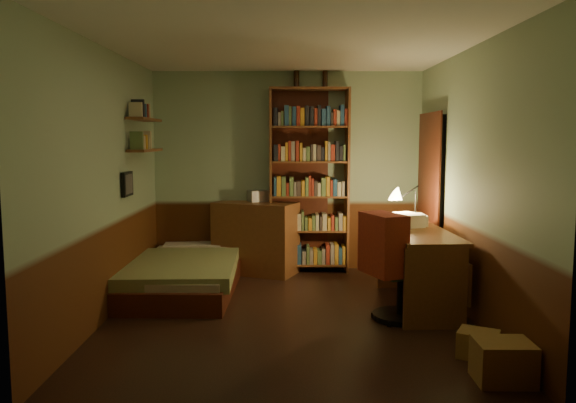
{
  "coord_description": "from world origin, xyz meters",
  "views": [
    {
      "loc": [
        -0.02,
        -5.38,
        1.73
      ],
      "look_at": [
        0.0,
        0.25,
        1.1
      ],
      "focal_mm": 35.0,
      "sensor_mm": 36.0,
      "label": 1
    }
  ],
  "objects_px": {
    "bed": "(185,262)",
    "office_chair": "(401,267)",
    "bookshelf": "(309,181)",
    "cardboard_box_b": "(478,344)",
    "desk_lamp": "(416,193)",
    "cardboard_box_a": "(503,362)",
    "dresser": "(256,238)",
    "mini_stereo": "(259,196)",
    "desk": "(417,269)"
  },
  "relations": [
    {
      "from": "bed",
      "to": "desk",
      "type": "xyz_separation_m",
      "value": [
        2.53,
        -0.67,
        0.08
      ]
    },
    {
      "from": "bed",
      "to": "dresser",
      "type": "bearing_deg",
      "value": 47.0
    },
    {
      "from": "cardboard_box_b",
      "to": "office_chair",
      "type": "bearing_deg",
      "value": 114.55
    },
    {
      "from": "bookshelf",
      "to": "cardboard_box_a",
      "type": "xyz_separation_m",
      "value": [
        1.26,
        -3.39,
        -1.04
      ]
    },
    {
      "from": "bookshelf",
      "to": "office_chair",
      "type": "bearing_deg",
      "value": -70.6
    },
    {
      "from": "mini_stereo",
      "to": "bed",
      "type": "bearing_deg",
      "value": -153.24
    },
    {
      "from": "desk_lamp",
      "to": "cardboard_box_b",
      "type": "xyz_separation_m",
      "value": [
        0.07,
        -1.96,
        -1.02
      ]
    },
    {
      "from": "dresser",
      "to": "desk",
      "type": "xyz_separation_m",
      "value": [
        1.75,
        -1.47,
        -0.06
      ]
    },
    {
      "from": "bookshelf",
      "to": "desk",
      "type": "height_order",
      "value": "bookshelf"
    },
    {
      "from": "bookshelf",
      "to": "cardboard_box_b",
      "type": "height_order",
      "value": "bookshelf"
    },
    {
      "from": "dresser",
      "to": "bed",
      "type": "bearing_deg",
      "value": -111.86
    },
    {
      "from": "bed",
      "to": "dresser",
      "type": "height_order",
      "value": "dresser"
    },
    {
      "from": "office_chair",
      "to": "desk_lamp",
      "type": "bearing_deg",
      "value": 48.19
    },
    {
      "from": "cardboard_box_b",
      "to": "cardboard_box_a",
      "type": "bearing_deg",
      "value": -87.28
    },
    {
      "from": "desk_lamp",
      "to": "office_chair",
      "type": "distance_m",
      "value": 1.24
    },
    {
      "from": "dresser",
      "to": "mini_stereo",
      "type": "height_order",
      "value": "mini_stereo"
    },
    {
      "from": "dresser",
      "to": "desk_lamp",
      "type": "bearing_deg",
      "value": -3.11
    },
    {
      "from": "bookshelf",
      "to": "desk",
      "type": "bearing_deg",
      "value": -58.2
    },
    {
      "from": "dresser",
      "to": "cardboard_box_b",
      "type": "distance_m",
      "value": 3.46
    },
    {
      "from": "dresser",
      "to": "desk",
      "type": "relative_size",
      "value": 0.7
    },
    {
      "from": "desk",
      "to": "desk_lamp",
      "type": "height_order",
      "value": "desk_lamp"
    },
    {
      "from": "bed",
      "to": "bookshelf",
      "type": "height_order",
      "value": "bookshelf"
    },
    {
      "from": "cardboard_box_a",
      "to": "cardboard_box_b",
      "type": "height_order",
      "value": "cardboard_box_a"
    },
    {
      "from": "mini_stereo",
      "to": "desk_lamp",
      "type": "distance_m",
      "value": 2.08
    },
    {
      "from": "bookshelf",
      "to": "office_chair",
      "type": "relative_size",
      "value": 2.32
    },
    {
      "from": "mini_stereo",
      "to": "dresser",
      "type": "bearing_deg",
      "value": -130.71
    },
    {
      "from": "desk",
      "to": "cardboard_box_a",
      "type": "distance_m",
      "value": 1.86
    },
    {
      "from": "cardboard_box_b",
      "to": "mini_stereo",
      "type": "bearing_deg",
      "value": 122.27
    },
    {
      "from": "cardboard_box_b",
      "to": "dresser",
      "type": "bearing_deg",
      "value": 124.0
    },
    {
      "from": "dresser",
      "to": "bookshelf",
      "type": "bearing_deg",
      "value": 29.49
    },
    {
      "from": "mini_stereo",
      "to": "cardboard_box_b",
      "type": "bearing_deg",
      "value": -79.27
    },
    {
      "from": "bookshelf",
      "to": "cardboard_box_a",
      "type": "distance_m",
      "value": 3.76
    },
    {
      "from": "office_chair",
      "to": "cardboard_box_b",
      "type": "bearing_deg",
      "value": -87.56
    },
    {
      "from": "bed",
      "to": "office_chair",
      "type": "bearing_deg",
      "value": -24.71
    },
    {
      "from": "mini_stereo",
      "to": "bookshelf",
      "type": "xyz_separation_m",
      "value": [
        0.64,
        -0.04,
        0.2
      ]
    },
    {
      "from": "cardboard_box_b",
      "to": "desk",
      "type": "bearing_deg",
      "value": 97.1
    },
    {
      "from": "mini_stereo",
      "to": "bookshelf",
      "type": "bearing_deg",
      "value": -25.1
    },
    {
      "from": "desk_lamp",
      "to": "cardboard_box_a",
      "type": "relative_size",
      "value": 1.7
    },
    {
      "from": "mini_stereo",
      "to": "desk",
      "type": "xyz_separation_m",
      "value": [
        1.71,
        -1.59,
        -0.6
      ]
    },
    {
      "from": "desk_lamp",
      "to": "office_chair",
      "type": "bearing_deg",
      "value": -125.09
    },
    {
      "from": "dresser",
      "to": "cardboard_box_a",
      "type": "height_order",
      "value": "dresser"
    },
    {
      "from": "mini_stereo",
      "to": "cardboard_box_a",
      "type": "bearing_deg",
      "value": -82.56
    },
    {
      "from": "mini_stereo",
      "to": "desk_lamp",
      "type": "height_order",
      "value": "desk_lamp"
    },
    {
      "from": "bed",
      "to": "cardboard_box_b",
      "type": "distance_m",
      "value": 3.4
    },
    {
      "from": "dresser",
      "to": "mini_stereo",
      "type": "bearing_deg",
      "value": 93.28
    },
    {
      "from": "dresser",
      "to": "office_chair",
      "type": "xyz_separation_m",
      "value": [
        1.49,
        -1.9,
        0.05
      ]
    },
    {
      "from": "desk",
      "to": "office_chair",
      "type": "bearing_deg",
      "value": -123.65
    },
    {
      "from": "office_chair",
      "to": "cardboard_box_a",
      "type": "xyz_separation_m",
      "value": [
        0.46,
        -1.4,
        -0.36
      ]
    },
    {
      "from": "dresser",
      "to": "office_chair",
      "type": "height_order",
      "value": "office_chair"
    },
    {
      "from": "desk",
      "to": "cardboard_box_a",
      "type": "bearing_deg",
      "value": -86.39
    }
  ]
}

